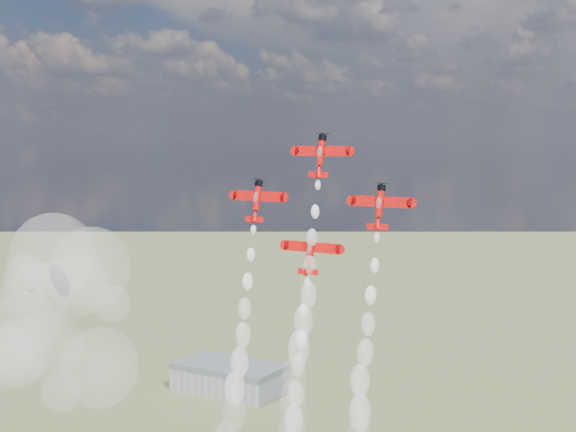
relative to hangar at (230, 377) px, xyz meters
The scene contains 8 objects.
hangar is the anchor object (origin of this frame).
plane_lead 243.61m from the hangar, 50.73° to the right, with size 11.69×4.16×8.25m.
plane_left 233.97m from the hangar, 53.79° to the right, with size 11.69×4.16×8.25m.
plane_right 248.80m from the hangar, 48.52° to the right, with size 11.69×4.16×8.25m.
plane_slot 239.01m from the hangar, 51.37° to the right, with size 11.69×4.16×8.25m.
smoke_trail_lead 234.94m from the hangar, 52.18° to the right, with size 5.34×12.44×47.68m.
smoke_trail_left 226.75m from the hangar, 55.18° to the right, with size 5.53×12.63×47.02m.
drifted_smoke_cloud 178.54m from the hangar, 71.97° to the right, with size 72.39×40.35×56.42m.
Camera 1 is at (88.93, -121.22, 118.62)m, focal length 50.00 mm.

